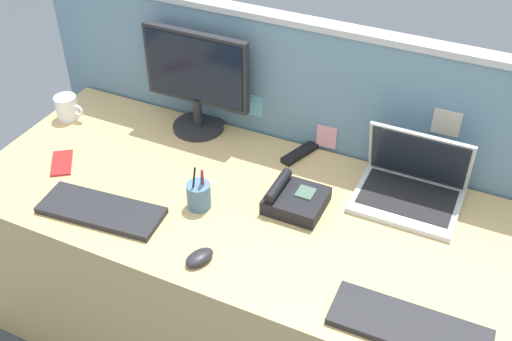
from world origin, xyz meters
TOP-DOWN VIEW (x-y plane):
  - ground_plane at (0.00, 0.00)m, footprint 10.00×10.00m
  - desk at (0.00, 0.00)m, footprint 2.04×0.84m
  - cubicle_divider at (0.00, 0.46)m, footprint 2.24×0.08m
  - desktop_monitor at (-0.40, 0.35)m, footprint 0.44×0.21m
  - laptop at (0.49, 0.29)m, footprint 0.36×0.28m
  - desk_phone at (0.14, 0.06)m, footprint 0.19×0.18m
  - keyboard_main at (0.63, -0.28)m, footprint 0.45×0.16m
  - keyboard_spare at (-0.44, -0.25)m, footprint 0.44×0.20m
  - computer_mouse_right_hand at (-0.03, -0.30)m, footprint 0.09×0.11m
  - pen_cup at (-0.16, -0.07)m, footprint 0.08×0.08m
  - cell_phone_red_case at (-0.75, -0.09)m, footprint 0.15×0.17m
  - tv_remote at (0.05, 0.35)m, footprint 0.10×0.17m
  - coffee_mug at (-0.93, 0.18)m, footprint 0.13×0.09m

SIDE VIEW (x-z plane):
  - ground_plane at x=0.00m, z-range 0.00..0.00m
  - desk at x=0.00m, z-range 0.00..0.73m
  - cubicle_divider at x=0.00m, z-range 0.00..1.23m
  - cell_phone_red_case at x=-0.75m, z-range 0.73..0.73m
  - tv_remote at x=0.05m, z-range 0.73..0.75m
  - keyboard_main at x=0.63m, z-range 0.73..0.75m
  - keyboard_spare at x=-0.44m, z-range 0.73..0.75m
  - computer_mouse_right_hand at x=-0.03m, z-range 0.73..0.76m
  - desk_phone at x=0.14m, z-range 0.71..0.80m
  - pen_cup at x=-0.16m, z-range 0.69..0.86m
  - coffee_mug at x=-0.93m, z-range 0.73..0.83m
  - laptop at x=0.49m, z-range 0.66..0.91m
  - desktop_monitor at x=-0.40m, z-range 0.75..1.17m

